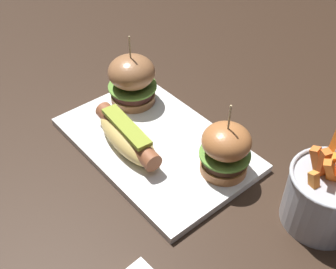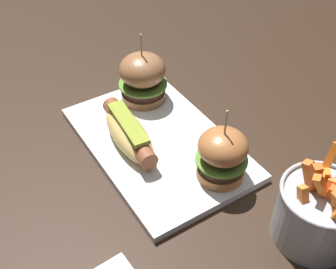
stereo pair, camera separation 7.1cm
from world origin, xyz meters
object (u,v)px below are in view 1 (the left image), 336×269
object	(u,v)px
platter_main	(155,144)
slider_right	(225,150)
slider_left	(132,79)
fries_bucket	(326,196)
hot_dog	(127,136)

from	to	relation	value
platter_main	slider_right	distance (m)	0.15
slider_right	slider_left	bearing A→B (deg)	180.00
platter_main	slider_left	world-z (taller)	slider_left
slider_left	fries_bucket	xyz separation A→B (m)	(0.41, 0.05, -0.01)
platter_main	slider_left	distance (m)	0.14
platter_main	hot_dog	distance (m)	0.06
hot_dog	slider_left	bearing A→B (deg)	139.21
slider_left	fries_bucket	distance (m)	0.42
platter_main	hot_dog	size ratio (longest dim) A/B	2.01
platter_main	fries_bucket	world-z (taller)	fries_bucket
platter_main	slider_left	size ratio (longest dim) A/B	2.46
platter_main	slider_right	bearing A→B (deg)	18.30
platter_main	hot_dog	bearing A→B (deg)	-114.57
slider_right	hot_dog	bearing A→B (deg)	-149.35
slider_left	slider_right	size ratio (longest dim) A/B	1.06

